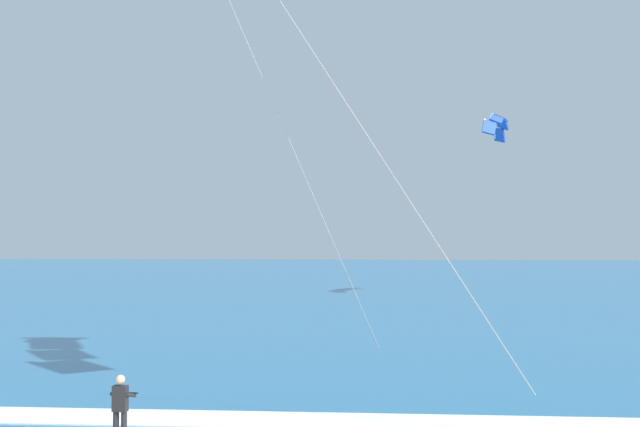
# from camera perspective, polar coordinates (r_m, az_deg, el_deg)

# --- Properties ---
(sea) EXTENTS (200.00, 120.00, 0.20)m
(sea) POSITION_cam_1_polar(r_m,az_deg,el_deg) (77.89, 1.43, -5.24)
(sea) COLOR teal
(sea) RESTS_ON ground
(surf_foam) EXTENTS (200.00, 1.65, 0.04)m
(surf_foam) POSITION_cam_1_polar(r_m,az_deg,el_deg) (19.58, -6.90, -15.74)
(surf_foam) COLOR white
(surf_foam) RESTS_ON sea
(kitesurfer) EXTENTS (0.55, 0.55, 1.69)m
(kitesurfer) POSITION_cam_1_polar(r_m,az_deg,el_deg) (18.26, -15.39, -14.41)
(kitesurfer) COLOR #232328
(kitesurfer) RESTS_ON ground
(kite_distant) EXTENTS (2.62, 5.09, 1.94)m
(kite_distant) POSITION_cam_1_polar(r_m,az_deg,el_deg) (57.32, 13.73, 6.80)
(kite_distant) COLOR blue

